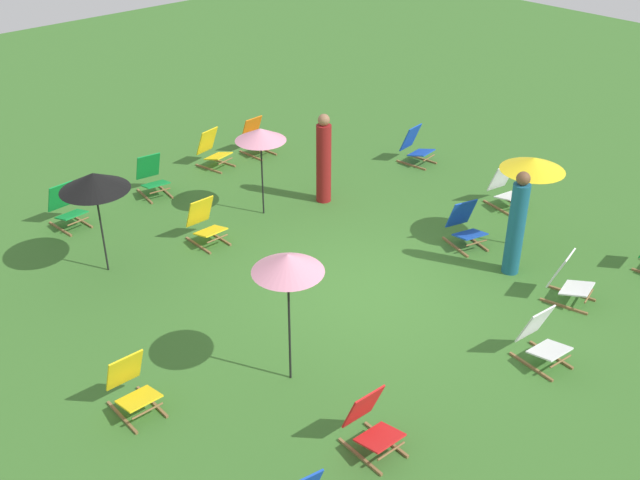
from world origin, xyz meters
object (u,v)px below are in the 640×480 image
Objects in this scene: deckchair_6 at (152,177)px; deckchair_9 at (568,280)px; deckchair_5 at (465,226)px; deckchair_12 at (213,150)px; deckchair_7 at (416,147)px; umbrella_2 at (288,263)px; umbrella_0 at (533,164)px; umbrella_1 at (260,135)px; person_0 at (516,225)px; deckchair_4 at (256,138)px; deckchair_0 at (66,207)px; deckchair_2 at (506,188)px; deckchair_1 at (542,339)px; person_1 at (324,160)px; deckchair_8 at (371,424)px; deckchair_3 at (132,387)px; umbrella_3 at (94,182)px; deckchair_10 at (205,223)px.

deckchair_9 is at bearing -61.62° from deckchair_6.
deckchair_12 is (-1.33, 5.85, 0.00)m from deckchair_5.
deckchair_7 is 7.84m from umbrella_2.
deckchair_7 is 0.48× the size of umbrella_0.
deckchair_7 is 4.20m from umbrella_1.
person_0 reaches higher than deckchair_7.
umbrella_0 reaches higher than deckchair_12.
deckchair_4 is at bearing 54.39° from umbrella_1.
deckchair_6 is (1.89, 0.08, 0.00)m from deckchair_0.
deckchair_0 is at bearing -169.17° from deckchair_6.
deckchair_4 and deckchair_9 have the same top height.
umbrella_0 is at bearing -118.01° from deckchair_7.
deckchair_0 is at bearing 92.12° from umbrella_2.
deckchair_2 is 6.26m from deckchair_12.
deckchair_1 is 2.42m from person_0.
umbrella_0 is at bearing 1.71° from person_1.
person_0 is (1.17, -6.96, 0.52)m from deckchair_12.
person_0 is (2.87, -6.66, 0.52)m from deckchair_6.
deckchair_8 is at bearing -116.95° from umbrella_1.
deckchair_3 is (-4.75, 3.00, 0.00)m from deckchair_1.
umbrella_1 reaches higher than deckchair_12.
deckchair_5 is 1.03× the size of deckchair_7.
deckchair_3 is 6.41m from deckchair_6.
deckchair_7 is 4.44m from deckchair_12.
umbrella_0 is at bearing -30.44° from deckchair_5.
deckchair_9 is (-0.23, -2.21, 0.00)m from deckchair_5.
deckchair_0 is 6.34m from umbrella_2.
umbrella_1 is (-3.72, 2.94, 1.26)m from deckchair_2.
deckchair_3 is 6.59m from person_0.
umbrella_2 is (-5.40, 0.05, 0.25)m from umbrella_0.
deckchair_3 is 3.11m from deckchair_8.
deckchair_3 is 6.60m from deckchair_5.
deckchair_12 is at bearing 92.42° from deckchair_1.
umbrella_2 reaches higher than deckchair_12.
deckchair_5 is 0.47× the size of person_0.
deckchair_3 is at bearing 127.33° from deckchair_8.
deckchair_0 is 1.00× the size of deckchair_1.
deckchair_2 is at bearing 25.02° from deckchair_8.
deckchair_5 is 1.03× the size of deckchair_6.
deckchair_4 is 0.42× the size of umbrella_2.
deckchair_12 is 0.49× the size of umbrella_0.
umbrella_3 is (-5.88, 4.27, 0.06)m from umbrella_0.
deckchair_7 is 0.97× the size of deckchair_9.
deckchair_0 is 1.00× the size of deckchair_6.
deckchair_10 is 4.38m from umbrella_2.
deckchair_9 is at bearing 4.02° from deckchair_8.
deckchair_7 is at bearing 70.90° from deckchair_5.
person_0 is 1.02× the size of person_1.
umbrella_1 is at bearing 65.46° from deckchair_8.
deckchair_2 is 0.45× the size of person_0.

